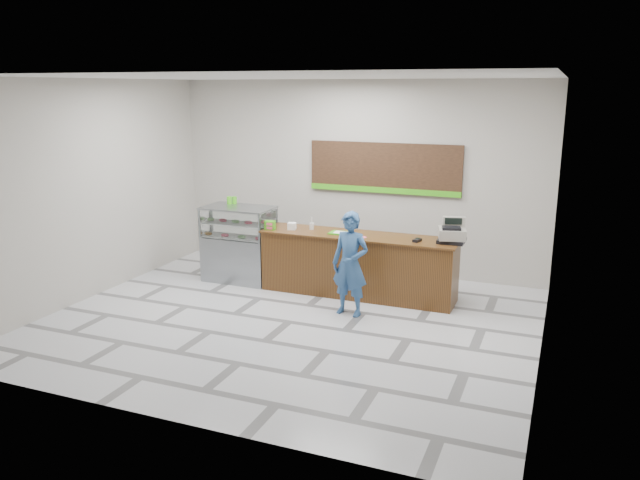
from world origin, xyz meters
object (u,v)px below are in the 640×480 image
at_px(customer, 350,264).
at_px(serving_tray, 341,233).
at_px(sales_counter, 358,265).
at_px(display_case, 239,243).
at_px(cash_register, 452,233).

bearing_deg(customer, serving_tray, 125.94).
height_order(sales_counter, display_case, display_case).
bearing_deg(sales_counter, customer, -79.09).
xyz_separation_m(sales_counter, serving_tray, (-0.29, -0.04, 0.52)).
bearing_deg(customer, display_case, 166.97).
distance_m(display_case, customer, 2.56).
bearing_deg(display_case, serving_tray, -1.18).
distance_m(display_case, cash_register, 3.75).
xyz_separation_m(cash_register, customer, (-1.33, -0.96, -0.38)).
bearing_deg(sales_counter, serving_tray, -172.18).
xyz_separation_m(display_case, cash_register, (3.72, 0.06, 0.50)).
distance_m(sales_counter, serving_tray, 0.60).
relative_size(display_case, cash_register, 2.62).
distance_m(cash_register, customer, 1.68).
bearing_deg(serving_tray, customer, -60.19).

